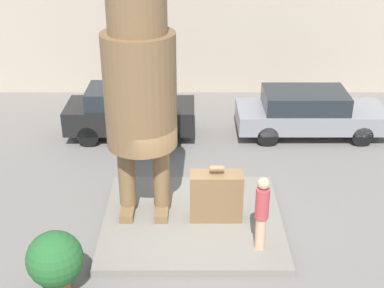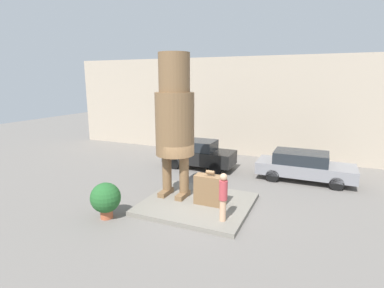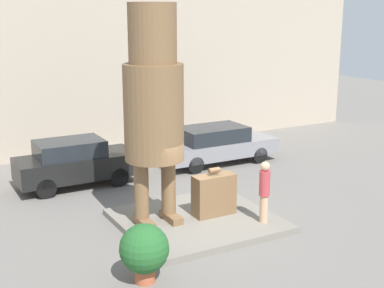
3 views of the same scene
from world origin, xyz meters
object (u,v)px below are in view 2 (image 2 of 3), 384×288
(giant_suitcase, at_px, (210,190))
(parked_car_grey, at_px, (304,166))
(parked_car_black, at_px, (198,154))
(planter_pot, at_px, (106,198))
(statue_figure, at_px, (175,115))
(tourist, at_px, (223,195))

(giant_suitcase, relative_size, parked_car_grey, 0.30)
(parked_car_grey, bearing_deg, parked_car_black, -178.86)
(planter_pot, bearing_deg, statue_figure, 60.31)
(statue_figure, xyz_separation_m, giant_suitcase, (1.73, -0.32, -2.91))
(parked_car_black, relative_size, planter_pot, 2.96)
(parked_car_black, bearing_deg, tourist, -60.38)
(giant_suitcase, relative_size, tourist, 0.80)
(giant_suitcase, height_order, parked_car_grey, giant_suitcase)
(tourist, relative_size, planter_pot, 1.28)
(parked_car_black, xyz_separation_m, planter_pot, (-0.67, -7.43, -0.08))
(statue_figure, height_order, parked_car_grey, statue_figure)
(statue_figure, xyz_separation_m, planter_pot, (-1.55, -2.72, -2.91))
(parked_car_black, bearing_deg, giant_suitcase, -62.64)
(statue_figure, distance_m, parked_car_black, 5.57)
(statue_figure, relative_size, giant_suitcase, 4.22)
(tourist, relative_size, parked_car_grey, 0.37)
(tourist, height_order, parked_car_black, tourist)
(tourist, bearing_deg, planter_pot, -163.81)
(giant_suitcase, bearing_deg, statue_figure, 169.35)
(giant_suitcase, xyz_separation_m, parked_car_grey, (3.21, 5.15, 0.01))
(giant_suitcase, xyz_separation_m, tourist, (0.93, -1.17, 0.36))
(parked_car_black, bearing_deg, parked_car_grey, 1.14)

